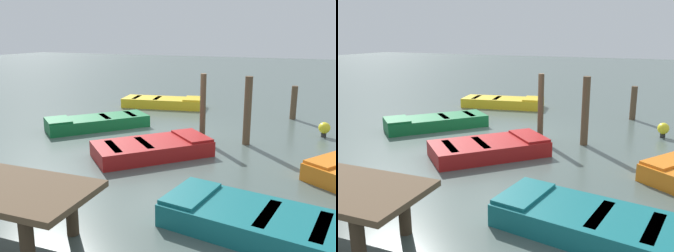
# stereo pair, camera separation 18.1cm
# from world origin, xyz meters

# --- Properties ---
(ground_plane) EXTENTS (80.00, 80.00, 0.00)m
(ground_plane) POSITION_xyz_m (0.00, 0.00, 0.00)
(ground_plane) COLOR #4C5B56
(rowboat_red) EXTENTS (3.18, 3.23, 0.46)m
(rowboat_red) POSITION_xyz_m (-0.36, 1.89, 0.22)
(rowboat_red) COLOR maroon
(rowboat_red) RESTS_ON ground_plane
(rowboat_green) EXTENTS (3.17, 3.40, 0.46)m
(rowboat_green) POSITION_xyz_m (2.69, -0.03, 0.22)
(rowboat_green) COLOR #0F602D
(rowboat_green) RESTS_ON ground_plane
(rowboat_teal) EXTENTS (3.16, 1.77, 0.46)m
(rowboat_teal) POSITION_xyz_m (-3.56, 4.83, 0.22)
(rowboat_teal) COLOR #14666B
(rowboat_teal) RESTS_ON ground_plane
(rowboat_yellow) EXTENTS (3.68, 1.87, 0.46)m
(rowboat_yellow) POSITION_xyz_m (2.08, -4.42, 0.22)
(rowboat_yellow) COLOR gold
(rowboat_yellow) RESTS_ON ground_plane
(mooring_piling_mid_left) EXTENTS (0.23, 0.23, 1.27)m
(mooring_piling_mid_left) POSITION_xyz_m (-3.43, -4.17, 0.64)
(mooring_piling_mid_left) COLOR brown
(mooring_piling_mid_left) RESTS_ON ground_plane
(mooring_piling_mid_right) EXTENTS (0.22, 0.22, 2.02)m
(mooring_piling_mid_right) POSITION_xyz_m (-2.46, -0.14, 1.01)
(mooring_piling_mid_right) COLOR brown
(mooring_piling_mid_right) RESTS_ON ground_plane
(mooring_piling_near_right) EXTENTS (0.18, 0.18, 2.05)m
(mooring_piling_near_right) POSITION_xyz_m (-1.14, -0.01, 1.03)
(mooring_piling_near_right) COLOR brown
(mooring_piling_near_right) RESTS_ON ground_plane
(marker_buoy) EXTENTS (0.36, 0.36, 0.48)m
(marker_buoy) POSITION_xyz_m (-4.57, -1.89, 0.29)
(marker_buoy) COLOR #262626
(marker_buoy) RESTS_ON ground_plane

